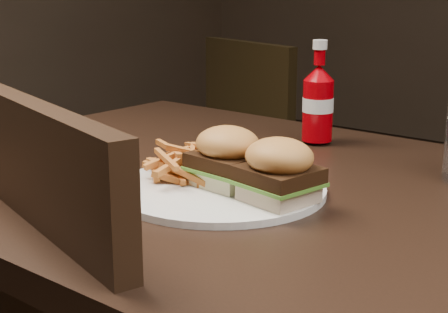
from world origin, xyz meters
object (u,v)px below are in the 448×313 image
Objects in this scene: ketchup_bottle at (318,111)px; dining_table at (264,197)px; chair_far at (294,180)px; plate at (219,189)px.

dining_table is at bearing -73.99° from ketchup_bottle.
ketchup_bottle is (0.50, -0.68, 0.38)m from chair_far.
ketchup_bottle is at bearing 106.01° from dining_table.
ketchup_bottle is (-0.07, 0.26, 0.08)m from dining_table.
chair_far is 0.92m from ketchup_bottle.
dining_table is at bearing 136.64° from chair_far.
plate is (0.55, -1.02, 0.33)m from chair_far.
plate is at bearing -106.48° from dining_table.
dining_table is 0.28m from ketchup_bottle.
dining_table is 11.06× the size of ketchup_bottle.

